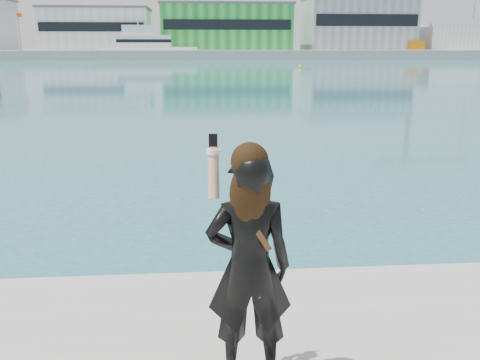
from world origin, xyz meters
name	(u,v)px	position (x,y,z in m)	size (l,w,h in m)	color
far_quay	(193,54)	(0.00, 130.00, 1.00)	(320.00, 40.00, 2.00)	#9E9E99
warehouse_white	(97,29)	(-22.00, 127.98, 6.76)	(24.48, 15.35, 9.50)	silver
warehouse_green	(226,27)	(8.00, 127.98, 7.26)	(30.60, 16.36, 10.50)	#228A37
warehouse_grey_right	(357,23)	(40.00, 127.98, 8.26)	(25.50, 15.35, 12.50)	gray
ancillary_shed	(448,37)	(62.00, 126.00, 5.00)	(12.00, 10.00, 6.00)	silver
flagpole_left	(18,29)	(-37.91, 121.00, 6.54)	(1.28, 0.16, 8.00)	silver
flagpole_right	(289,29)	(22.09, 121.00, 6.54)	(1.28, 0.16, 8.00)	silver
motor_yacht	(147,47)	(-9.72, 115.33, 2.64)	(20.51, 7.23, 9.39)	white
buoy_near	(300,68)	(14.81, 69.71, 0.00)	(0.50, 0.50, 0.50)	#F7F50D
woman	(249,261)	(0.78, -0.69, 1.61)	(0.57, 0.39, 1.61)	black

